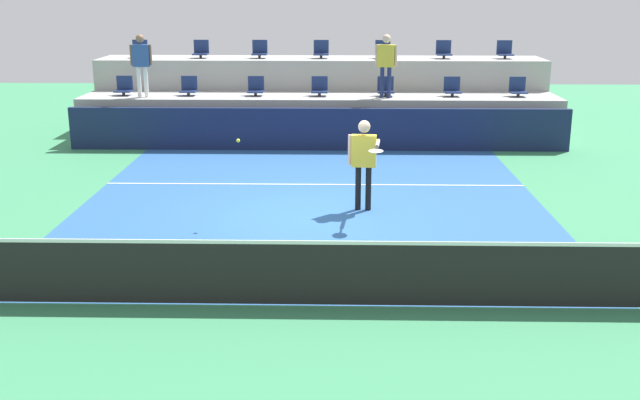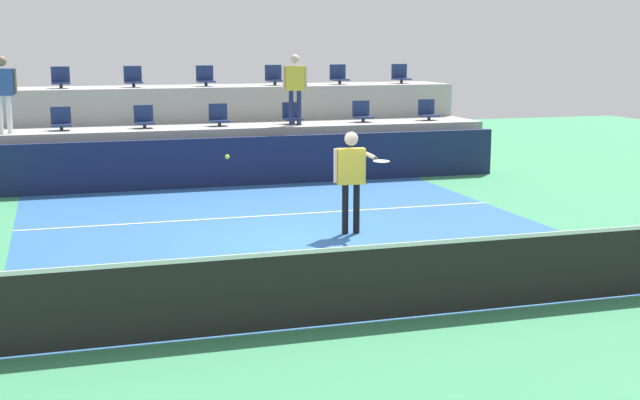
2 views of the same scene
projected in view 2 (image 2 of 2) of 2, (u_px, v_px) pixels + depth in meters
ground_plane at (303, 244)px, 13.81m from camera, size 40.00×40.00×0.00m
court_inner_paint at (287, 231)px, 14.75m from camera, size 9.00×10.00×0.01m
court_service_line at (268, 216)px, 16.07m from camera, size 9.00×0.06×0.00m
tennis_net at (398, 278)px, 9.96m from camera, size 10.48×0.08×1.07m
sponsor_backboard at (230, 162)px, 19.35m from camera, size 13.00×0.16×1.10m
seating_tier_lower at (219, 152)px, 20.56m from camera, size 13.00×1.80×1.25m
seating_tier_upper at (206, 127)px, 22.18m from camera, size 13.00×1.80×2.10m
stadium_chair_lower_left at (61, 121)px, 19.32m from camera, size 0.44×0.40×0.52m
stadium_chair_lower_mid_left at (144, 119)px, 19.85m from camera, size 0.44×0.40×0.52m
stadium_chair_lower_center at (219, 117)px, 20.35m from camera, size 0.44×0.40×0.52m
stadium_chair_lower_mid_right at (292, 115)px, 20.87m from camera, size 0.44×0.40×0.52m
stadium_chair_lower_right at (362, 113)px, 21.39m from camera, size 0.44×0.40×0.52m
stadium_chair_lower_far_right at (428, 112)px, 21.90m from camera, size 0.44×0.40×0.52m
stadium_chair_upper_left at (61, 79)px, 20.87m from camera, size 0.44×0.40×0.52m
stadium_chair_upper_mid_left at (133, 78)px, 21.37m from camera, size 0.44×0.40×0.52m
stadium_chair_upper_center at (205, 78)px, 21.89m from camera, size 0.44×0.40×0.52m
stadium_chair_upper_mid_right at (274, 77)px, 22.41m from camera, size 0.44×0.40×0.52m
stadium_chair_upper_right at (339, 76)px, 22.93m from camera, size 0.44×0.40×0.52m
stadium_chair_upper_far_right at (400, 75)px, 23.44m from camera, size 0.44×0.40×0.52m
tennis_player at (352, 172)px, 14.36m from camera, size 0.62×1.24×1.73m
spectator_leaning_on_rail at (3, 87)px, 18.48m from camera, size 0.58×0.23×1.66m
spectator_in_grey at (295, 83)px, 20.36m from camera, size 0.59×0.27×1.67m
tennis_ball at (227, 157)px, 12.91m from camera, size 0.07×0.07×0.07m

